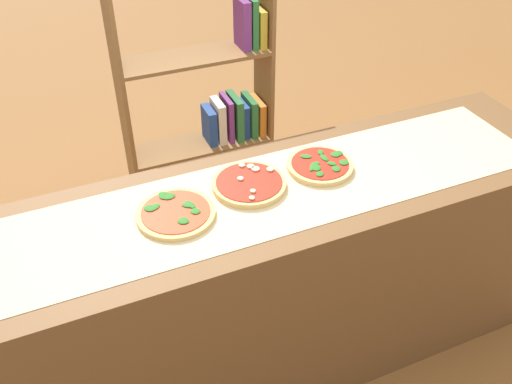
% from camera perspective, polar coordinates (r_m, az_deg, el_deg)
% --- Properties ---
extents(ground_plane, '(12.00, 12.00, 0.00)m').
position_cam_1_polar(ground_plane, '(2.65, -0.00, -16.43)').
color(ground_plane, brown).
extents(counter, '(2.55, 0.62, 0.93)m').
position_cam_1_polar(counter, '(2.29, -0.00, -9.61)').
color(counter, brown).
rests_on(counter, ground_plane).
extents(parchment_paper, '(2.19, 0.46, 0.00)m').
position_cam_1_polar(parchment_paper, '(1.98, -0.00, -0.44)').
color(parchment_paper, beige).
rests_on(parchment_paper, counter).
extents(pizza_spinach_0, '(0.27, 0.27, 0.02)m').
position_cam_1_polar(pizza_spinach_0, '(1.91, -8.11, -2.12)').
color(pizza_spinach_0, '#DBB26B').
rests_on(pizza_spinach_0, parchment_paper).
extents(pizza_mushroom_1, '(0.27, 0.27, 0.03)m').
position_cam_1_polar(pizza_mushroom_1, '(2.02, -0.69, 0.84)').
color(pizza_mushroom_1, '#DBB26B').
rests_on(pizza_mushroom_1, parchment_paper).
extents(pizza_spinach_2, '(0.25, 0.25, 0.03)m').
position_cam_1_polar(pizza_spinach_2, '(2.13, 6.51, 2.71)').
color(pizza_spinach_2, '#DBB26B').
rests_on(pizza_spinach_2, parchment_paper).
extents(bookshelf, '(0.77, 0.24, 1.51)m').
position_cam_1_polar(bookshelf, '(2.98, -4.13, 7.99)').
color(bookshelf, brown).
rests_on(bookshelf, ground_plane).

